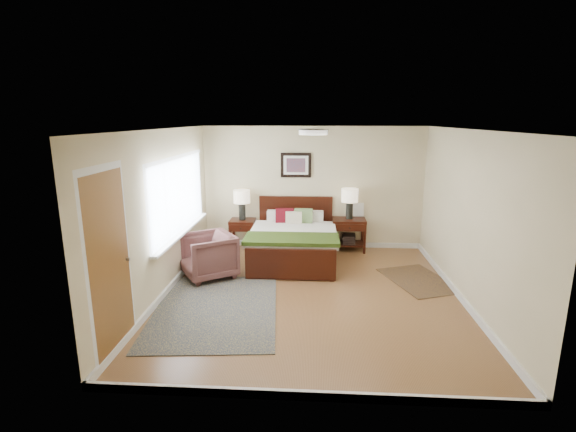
% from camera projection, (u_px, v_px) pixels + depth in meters
% --- Properties ---
extents(floor, '(5.00, 5.00, 0.00)m').
position_uv_depth(floor, '(311.00, 294.00, 6.44)').
color(floor, brown).
rests_on(floor, ground).
extents(back_wall, '(4.50, 0.04, 2.50)m').
position_uv_depth(back_wall, '(313.00, 188.00, 8.58)').
color(back_wall, beige).
rests_on(back_wall, ground).
extents(front_wall, '(4.50, 0.04, 2.50)m').
position_uv_depth(front_wall, '(310.00, 280.00, 3.72)').
color(front_wall, beige).
rests_on(front_wall, ground).
extents(left_wall, '(0.04, 5.00, 2.50)m').
position_uv_depth(left_wall, '(163.00, 214.00, 6.29)').
color(left_wall, beige).
rests_on(left_wall, ground).
extents(right_wall, '(0.04, 5.00, 2.50)m').
position_uv_depth(right_wall, '(468.00, 218.00, 6.01)').
color(right_wall, beige).
rests_on(right_wall, ground).
extents(ceiling, '(4.50, 5.00, 0.02)m').
position_uv_depth(ceiling, '(313.00, 129.00, 5.86)').
color(ceiling, white).
rests_on(ceiling, back_wall).
extents(window, '(0.11, 2.72, 1.32)m').
position_uv_depth(window, '(180.00, 197.00, 6.93)').
color(window, silver).
rests_on(window, left_wall).
extents(door, '(0.06, 1.00, 2.18)m').
position_uv_depth(door, '(110.00, 264.00, 4.63)').
color(door, silver).
rests_on(door, ground).
extents(ceil_fixture, '(0.44, 0.44, 0.08)m').
position_uv_depth(ceil_fixture, '(313.00, 132.00, 5.87)').
color(ceil_fixture, white).
rests_on(ceil_fixture, ceiling).
extents(bed, '(1.64, 1.97, 1.06)m').
position_uv_depth(bed, '(293.00, 236.00, 7.83)').
color(bed, '#321107').
rests_on(bed, ground).
extents(wall_art, '(0.62, 0.05, 0.50)m').
position_uv_depth(wall_art, '(296.00, 165.00, 8.46)').
color(wall_art, black).
rests_on(wall_art, back_wall).
extents(nightstand_left, '(0.51, 0.46, 0.61)m').
position_uv_depth(nightstand_left, '(242.00, 226.00, 8.60)').
color(nightstand_left, '#321107').
rests_on(nightstand_left, ground).
extents(nightstand_right, '(0.67, 0.50, 0.66)m').
position_uv_depth(nightstand_right, '(349.00, 232.00, 8.49)').
color(nightstand_right, '#321107').
rests_on(nightstand_right, ground).
extents(lamp_left, '(0.33, 0.33, 0.61)m').
position_uv_depth(lamp_left, '(242.00, 199.00, 8.49)').
color(lamp_left, black).
rests_on(lamp_left, nightstand_left).
extents(lamp_right, '(0.33, 0.33, 0.61)m').
position_uv_depth(lamp_right, '(350.00, 198.00, 8.34)').
color(lamp_right, black).
rests_on(lamp_right, nightstand_right).
extents(armchair, '(1.14, 1.13, 0.76)m').
position_uv_depth(armchair, '(208.00, 256.00, 7.06)').
color(armchair, brown).
rests_on(armchair, ground).
extents(rug_persian, '(1.91, 2.55, 0.01)m').
position_uv_depth(rug_persian, '(216.00, 309.00, 5.94)').
color(rug_persian, '#0C183C').
rests_on(rug_persian, ground).
extents(rug_navy, '(1.29, 1.56, 0.01)m').
position_uv_depth(rug_navy, '(419.00, 280.00, 6.98)').
color(rug_navy, black).
rests_on(rug_navy, ground).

